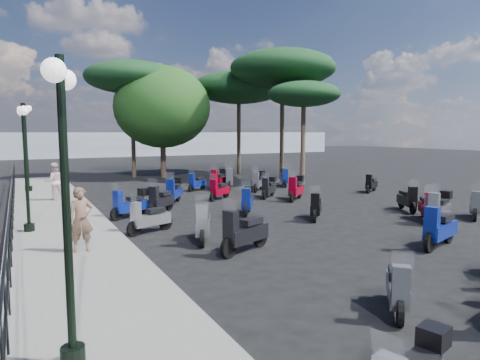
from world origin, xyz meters
name	(u,v)px	position (x,y,z in m)	size (l,w,h in m)	color
ground	(271,222)	(0.00, 0.00, 0.00)	(120.00, 120.00, 0.00)	black
sidewalk	(58,222)	(-6.50, 3.00, 0.07)	(3.00, 30.00, 0.15)	slate
railing	(12,201)	(-7.80, 2.80, 0.90)	(0.04, 26.04, 1.10)	black
lamp_post_0	(66,194)	(-7.07, -6.73, 2.32)	(0.46, 1.10, 3.80)	black
lamp_post_1	(25,159)	(-7.37, 1.60, 2.28)	(0.31, 1.10, 3.73)	black
lamp_post_2	(26,141)	(-7.17, 11.19, 2.59)	(0.65, 1.20, 4.28)	black
woman	(81,220)	(-6.28, -1.40, 0.94)	(0.58, 0.38, 1.58)	brown
pedestrian_far	(54,181)	(-6.23, 7.60, 0.95)	(0.78, 0.61, 1.60)	beige
scooter_1	(203,225)	(-3.09, -1.40, 0.49)	(0.93, 1.66, 1.41)	black
scooter_2	(149,219)	(-4.14, 0.33, 0.44)	(1.55, 0.75, 1.28)	black
scooter_3	(131,204)	(-4.08, 2.91, 0.50)	(1.56, 0.89, 1.32)	black
scooter_4	(174,191)	(-1.69, 5.19, 0.53)	(1.14, 1.55, 1.41)	black
scooter_6	(398,289)	(-1.99, -7.28, 0.42)	(1.12, 1.18, 1.22)	black
scooter_7	(244,233)	(-2.58, -2.86, 0.51)	(1.73, 0.96, 1.47)	black
scooter_8	(161,201)	(-2.87, 3.30, 0.48)	(1.32, 1.26, 1.37)	black
scooter_9	(219,190)	(0.44, 5.19, 0.43)	(1.35, 0.97, 1.24)	black
scooter_10	(197,183)	(0.64, 8.44, 0.41)	(1.29, 0.91, 1.18)	black
scooter_13	(316,207)	(1.59, -0.38, 0.44)	(1.13, 1.27, 1.27)	black
scooter_14	(248,201)	(-0.07, 1.59, 0.50)	(1.07, 1.46, 1.32)	black
scooter_15	(269,188)	(2.74, 4.68, 0.47)	(1.27, 1.14, 1.24)	black
scooter_16	(229,180)	(2.46, 8.29, 0.51)	(0.99, 1.69, 1.46)	black
scooter_17	(439,229)	(2.19, -4.85, 0.52)	(1.82, 0.83, 1.49)	black
scooter_18	(427,207)	(4.86, -2.29, 0.46)	(1.19, 1.32, 1.33)	black
scooter_19	(296,189)	(3.44, 3.47, 0.53)	(1.46, 1.27, 1.41)	black
scooter_20	(259,181)	(3.44, 6.86, 0.50)	(1.29, 1.31, 1.33)	black
scooter_21	(219,179)	(1.95, 8.55, 0.52)	(1.43, 1.28, 1.39)	black
scooter_23	(475,206)	(6.66, -2.86, 0.46)	(1.42, 1.05, 1.32)	black
scooter_24	(440,208)	(4.92, -2.75, 0.52)	(1.66, 0.84, 1.38)	black
scooter_25	(408,200)	(5.70, -0.74, 0.45)	(0.91, 1.49, 1.30)	black
scooter_26	(371,184)	(8.27, 3.78, 0.42)	(1.37, 0.89, 1.22)	black
scooter_27	(284,178)	(5.73, 7.93, 0.49)	(0.93, 1.50, 1.30)	black
broadleaf_tree	(162,107)	(1.08, 15.55, 4.69)	(6.37, 6.37, 7.41)	#38281E
pine_0	(239,88)	(6.78, 15.55, 6.22)	(6.66, 6.66, 7.40)	#38281E
pine_1	(283,69)	(7.72, 11.27, 7.08)	(6.76, 6.76, 8.28)	#38281E
pine_2	(132,78)	(-0.64, 16.62, 6.62)	(6.14, 6.14, 7.72)	#38281E
pine_3	(304,95)	(7.33, 8.39, 5.20)	(4.25, 4.25, 5.98)	#38281E
distant_hills	(85,144)	(0.00, 45.00, 1.50)	(70.00, 8.00, 3.00)	gray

